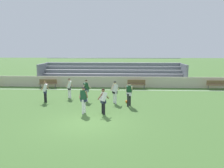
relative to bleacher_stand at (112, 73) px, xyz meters
The scene contains 15 objects.
ground_plane 14.41m from the bleacher_stand, 92.87° to the right, with size 160.00×160.00×0.00m, color #477033.
field_line_sideline 4.42m from the bleacher_stand, 99.74° to the right, with size 44.00×0.12×0.01m, color white.
sideline_wall 2.80m from the bleacher_stand, 105.32° to the right, with size 48.00×0.16×1.12m, color beige.
bleacher_stand is the anchor object (origin of this frame).
bench_far_right 4.36m from the bleacher_stand, 52.76° to the right, with size 1.80×0.40×0.90m.
bench_far_left 7.31m from the bleacher_stand, 151.85° to the right, with size 1.80×0.40×0.90m.
bench_near_wall_gap 11.02m from the bleacher_stand, 18.18° to the right, with size 1.80×0.40×0.90m.
player_white_deep_cover 9.67m from the bleacher_stand, 86.00° to the right, with size 0.71×0.52×1.67m.
player_dark_trailing_run 10.58m from the bleacher_stand, 80.70° to the right, with size 0.45×0.49×1.69m.
player_dark_pressing_high 12.46m from the bleacher_stand, 95.42° to the right, with size 0.57×0.43×1.70m.
player_dark_dropping_back 9.18m from the bleacher_stand, 99.66° to the right, with size 0.67×0.52×1.68m.
player_white_wide_right 12.50m from the bleacher_stand, 89.69° to the right, with size 0.72×0.53×1.63m.
player_white_on_ball 10.54m from the bleacher_stand, 116.05° to the right, with size 0.59×0.48×1.62m.
player_white_overlapping 8.61m from the bleacher_stand, 111.11° to the right, with size 0.52×0.46×1.64m.
soccer_ball 9.67m from the bleacher_stand, 80.61° to the right, with size 0.22×0.22×0.22m, color orange.
Camera 1 is at (2.02, -12.12, 4.13)m, focal length 37.15 mm.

